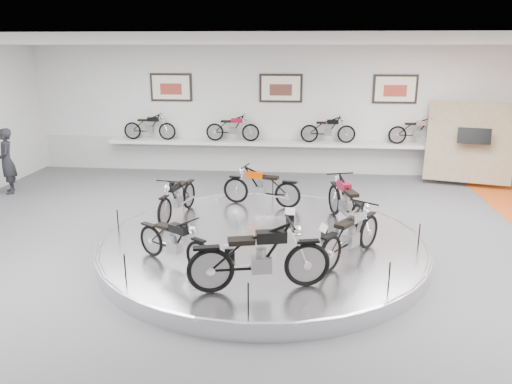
# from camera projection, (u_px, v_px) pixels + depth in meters

# --- Properties ---
(floor) EXTENTS (16.00, 16.00, 0.00)m
(floor) POSITION_uv_depth(u_px,v_px,m) (262.00, 258.00, 9.66)
(floor) COLOR #4E4E51
(floor) RESTS_ON ground
(ceiling) EXTENTS (16.00, 16.00, 0.00)m
(ceiling) POSITION_uv_depth(u_px,v_px,m) (262.00, 43.00, 8.54)
(ceiling) COLOR white
(ceiling) RESTS_ON wall_back
(wall_back) EXTENTS (16.00, 0.00, 16.00)m
(wall_back) POSITION_uv_depth(u_px,v_px,m) (281.00, 111.00, 15.79)
(wall_back) COLOR silver
(wall_back) RESTS_ON floor
(dado_band) EXTENTS (15.68, 0.04, 1.10)m
(dado_band) POSITION_uv_depth(u_px,v_px,m) (280.00, 156.00, 16.18)
(dado_band) COLOR #BCBCBA
(dado_band) RESTS_ON floor
(display_platform) EXTENTS (6.40, 6.40, 0.30)m
(display_platform) POSITION_uv_depth(u_px,v_px,m) (263.00, 245.00, 9.91)
(display_platform) COLOR silver
(display_platform) RESTS_ON floor
(platform_rim) EXTENTS (6.40, 6.40, 0.10)m
(platform_rim) POSITION_uv_depth(u_px,v_px,m) (263.00, 240.00, 9.87)
(platform_rim) COLOR #B2B2BA
(platform_rim) RESTS_ON display_platform
(shelf) EXTENTS (11.00, 0.55, 0.10)m
(shelf) POSITION_uv_depth(u_px,v_px,m) (280.00, 143.00, 15.78)
(shelf) COLOR silver
(shelf) RESTS_ON wall_back
(poster_left) EXTENTS (1.35, 0.06, 0.88)m
(poster_left) POSITION_uv_depth(u_px,v_px,m) (171.00, 87.00, 15.88)
(poster_left) COLOR white
(poster_left) RESTS_ON wall_back
(poster_center) EXTENTS (1.35, 0.06, 0.88)m
(poster_center) POSITION_uv_depth(u_px,v_px,m) (281.00, 88.00, 15.56)
(poster_center) COLOR white
(poster_center) RESTS_ON wall_back
(poster_right) EXTENTS (1.35, 0.06, 0.88)m
(poster_right) POSITION_uv_depth(u_px,v_px,m) (395.00, 89.00, 15.24)
(poster_right) COLOR white
(poster_right) RESTS_ON wall_back
(display_panel) EXTENTS (2.56, 1.52, 2.30)m
(display_panel) POSITION_uv_depth(u_px,v_px,m) (469.00, 142.00, 14.63)
(display_panel) COLOR tan
(display_panel) RESTS_ON floor
(shelf_bike_a) EXTENTS (1.22, 0.43, 0.73)m
(shelf_bike_a) POSITION_uv_depth(u_px,v_px,m) (150.00, 128.00, 16.05)
(shelf_bike_a) COLOR black
(shelf_bike_a) RESTS_ON shelf
(shelf_bike_b) EXTENTS (1.22, 0.43, 0.73)m
(shelf_bike_b) POSITION_uv_depth(u_px,v_px,m) (233.00, 130.00, 15.81)
(shelf_bike_b) COLOR maroon
(shelf_bike_b) RESTS_ON shelf
(shelf_bike_c) EXTENTS (1.22, 0.43, 0.73)m
(shelf_bike_c) POSITION_uv_depth(u_px,v_px,m) (328.00, 131.00, 15.53)
(shelf_bike_c) COLOR black
(shelf_bike_c) RESTS_ON shelf
(shelf_bike_d) EXTENTS (1.22, 0.43, 0.73)m
(shelf_bike_d) POSITION_uv_depth(u_px,v_px,m) (417.00, 133.00, 15.28)
(shelf_bike_d) COLOR silver
(shelf_bike_d) RESTS_ON shelf
(bike_a) EXTENTS (1.09, 1.87, 1.04)m
(bike_a) POSITION_uv_depth(u_px,v_px,m) (346.00, 201.00, 10.49)
(bike_a) COLOR maroon
(bike_a) RESTS_ON display_platform
(bike_b) EXTENTS (1.71, 0.93, 0.96)m
(bike_b) POSITION_uv_depth(u_px,v_px,m) (261.00, 186.00, 11.78)
(bike_b) COLOR #D64600
(bike_b) RESTS_ON display_platform
(bike_c) EXTENTS (0.85, 1.68, 0.94)m
(bike_c) POSITION_uv_depth(u_px,v_px,m) (177.00, 196.00, 10.99)
(bike_c) COLOR black
(bike_c) RESTS_ON display_platform
(bike_d) EXTENTS (1.55, 1.25, 0.88)m
(bike_d) POSITION_uv_depth(u_px,v_px,m) (174.00, 241.00, 8.57)
(bike_d) COLOR black
(bike_d) RESTS_ON display_platform
(bike_e) EXTENTS (2.00, 1.11, 1.12)m
(bike_e) POSITION_uv_depth(u_px,v_px,m) (260.00, 256.00, 7.64)
(bike_e) COLOR black
(bike_e) RESTS_ON display_platform
(bike_f) EXTENTS (1.45, 1.73, 0.99)m
(bike_f) POSITION_uv_depth(u_px,v_px,m) (351.00, 233.00, 8.75)
(bike_f) COLOR silver
(bike_f) RESTS_ON display_platform
(visitor) EXTENTS (0.71, 0.79, 1.82)m
(visitor) POSITION_uv_depth(u_px,v_px,m) (7.00, 161.00, 13.76)
(visitor) COLOR black
(visitor) RESTS_ON floor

